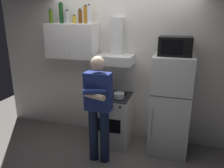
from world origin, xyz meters
The scene contains 16 objects.
ground_plane centered at (0.00, 0.00, 0.00)m, with size 7.00×7.00×0.00m, color slate.
back_wall_tiled centered at (0.00, 0.60, 1.35)m, with size 4.80×0.10×2.70m, color silver.
upper_cabinet centered at (-0.85, 0.37, 1.75)m, with size 0.90×0.37×0.60m.
stove_oven centered at (-0.05, 0.25, 0.43)m, with size 0.60×0.62×0.87m.
range_hood centered at (-0.05, 0.38, 1.60)m, with size 0.60×0.44×0.75m.
refrigerator centered at (0.90, 0.25, 0.80)m, with size 0.60×0.62×1.60m.
microwave centered at (0.90, 0.27, 1.74)m, with size 0.48×0.37×0.28m.
person_standing centered at (-0.10, -0.36, 0.90)m, with size 0.38×0.33×1.64m.
cooking_pot centered at (0.08, 0.13, 0.92)m, with size 0.27×0.17×0.09m.
bottle_spice_jar centered at (-0.78, 0.37, 2.11)m, with size 0.06×0.06×0.14m.
bottle_wine_green centered at (-1.03, 0.39, 2.22)m, with size 0.07×0.07×0.35m.
bottle_liquor_amber centered at (-0.58, 0.40, 2.19)m, with size 0.07×0.07×0.30m.
bottle_olive_oil centered at (-1.21, 0.34, 2.16)m, with size 0.07×0.07×0.24m.
bottle_vodka_clear centered at (-0.50, 0.35, 2.20)m, with size 0.07×0.07×0.31m.
bottle_beer_brown centered at (-0.69, 0.41, 2.16)m, with size 0.06×0.06×0.24m.
bottle_canister_steel centered at (-0.91, 0.38, 2.15)m, with size 0.09×0.09×0.22m.
Camera 1 is at (0.97, -3.15, 2.15)m, focal length 35.40 mm.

